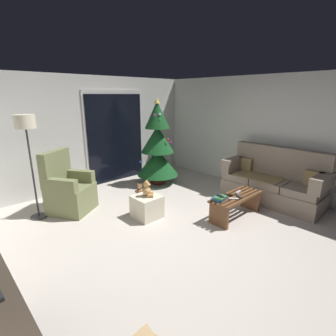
% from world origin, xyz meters
% --- Properties ---
extents(ground_plane, '(7.00, 7.00, 0.00)m').
position_xyz_m(ground_plane, '(0.00, 0.00, 0.00)').
color(ground_plane, '#BCB2A8').
extents(wall_back, '(5.72, 0.12, 2.50)m').
position_xyz_m(wall_back, '(0.00, 3.06, 1.25)').
color(wall_back, silver).
rests_on(wall_back, ground).
extents(wall_right, '(0.12, 6.00, 2.50)m').
position_xyz_m(wall_right, '(2.86, 0.00, 1.25)').
color(wall_right, silver).
rests_on(wall_right, ground).
extents(patio_door_frame, '(1.60, 0.02, 2.20)m').
position_xyz_m(patio_door_frame, '(0.78, 2.99, 1.10)').
color(patio_door_frame, silver).
rests_on(patio_door_frame, ground).
extents(patio_door_glass, '(1.50, 0.02, 2.10)m').
position_xyz_m(patio_door_glass, '(0.78, 2.97, 1.05)').
color(patio_door_glass, black).
rests_on(patio_door_glass, ground).
extents(couch, '(0.80, 1.95, 1.08)m').
position_xyz_m(couch, '(2.32, -0.34, 0.40)').
color(couch, gray).
rests_on(couch, ground).
extents(coffee_table, '(1.10, 0.40, 0.41)m').
position_xyz_m(coffee_table, '(1.15, -0.24, 0.27)').
color(coffee_table, brown).
rests_on(coffee_table, ground).
extents(remote_white, '(0.14, 0.14, 0.02)m').
position_xyz_m(remote_white, '(0.96, -0.30, 0.42)').
color(remote_white, silver).
rests_on(remote_white, coffee_table).
extents(remote_graphite, '(0.12, 0.16, 0.02)m').
position_xyz_m(remote_graphite, '(1.13, -0.30, 0.42)').
color(remote_graphite, '#333338').
rests_on(remote_graphite, coffee_table).
extents(remote_silver, '(0.16, 0.07, 0.02)m').
position_xyz_m(remote_silver, '(1.29, -0.18, 0.42)').
color(remote_silver, '#ADADB2').
rests_on(remote_silver, coffee_table).
extents(remote_black, '(0.11, 0.16, 0.02)m').
position_xyz_m(remote_black, '(1.04, -0.14, 0.42)').
color(remote_black, black).
rests_on(remote_black, coffee_table).
extents(book_stack, '(0.24, 0.22, 0.07)m').
position_xyz_m(book_stack, '(0.76, -0.16, 0.44)').
color(book_stack, '#285684').
rests_on(book_stack, coffee_table).
extents(cell_phone, '(0.11, 0.16, 0.01)m').
position_xyz_m(cell_phone, '(0.76, -0.17, 0.48)').
color(cell_phone, black).
rests_on(cell_phone, book_stack).
extents(christmas_tree, '(0.98, 0.98, 2.02)m').
position_xyz_m(christmas_tree, '(1.33, 2.06, 0.89)').
color(christmas_tree, '#4C1E19').
rests_on(christmas_tree, ground).
extents(armchair, '(0.95, 0.95, 1.13)m').
position_xyz_m(armchair, '(-0.88, 2.01, 0.40)').
color(armchair, olive).
rests_on(armchair, ground).
extents(floor_lamp, '(0.32, 0.32, 1.78)m').
position_xyz_m(floor_lamp, '(-1.40, 2.12, 1.51)').
color(floor_lamp, '#2D2D30').
rests_on(floor_lamp, ground).
extents(ottoman, '(0.44, 0.44, 0.39)m').
position_xyz_m(ottoman, '(0.01, 0.82, 0.20)').
color(ottoman, beige).
rests_on(ottoman, ground).
extents(teddy_bear_honey, '(0.22, 0.21, 0.29)m').
position_xyz_m(teddy_bear_honey, '(0.02, 0.81, 0.51)').
color(teddy_bear_honey, tan).
rests_on(teddy_bear_honey, ottoman).
extents(teddy_bear_chestnut_by_tree, '(0.22, 0.21, 0.29)m').
position_xyz_m(teddy_bear_chestnut_by_tree, '(0.49, 1.68, 0.12)').
color(teddy_bear_chestnut_by_tree, brown).
rests_on(teddy_bear_chestnut_by_tree, ground).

